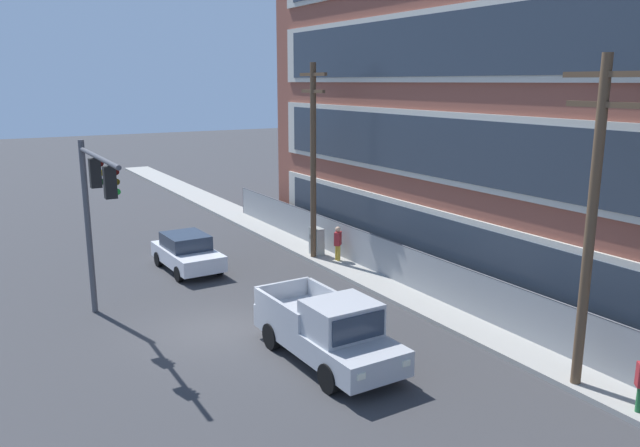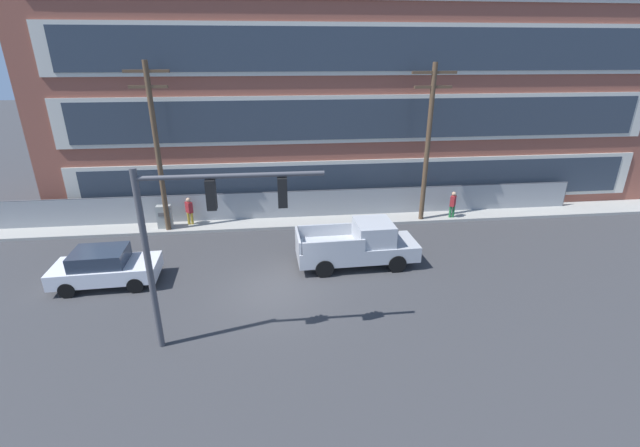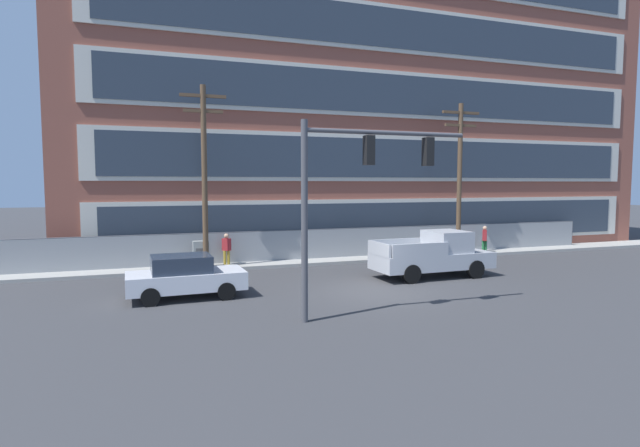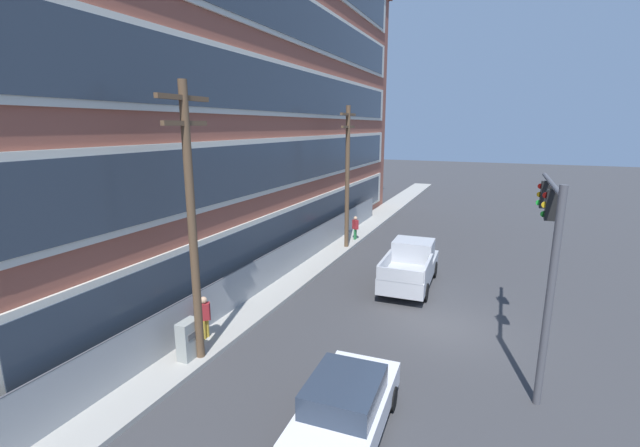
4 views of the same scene
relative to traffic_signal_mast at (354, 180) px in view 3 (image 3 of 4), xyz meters
The scene contains 12 objects.
ground_plane 5.61m from the traffic_signal_mast, 54.07° to the left, with size 160.00×160.00×0.00m, color #38383A.
sidewalk_building_side 11.54m from the traffic_signal_mast, 78.56° to the left, with size 80.00×2.11×0.16m, color #9E9B93.
brick_mill_building 19.21m from the traffic_signal_mast, 65.32° to the left, with size 36.72×11.16×18.34m.
chain_link_fence 11.87m from the traffic_signal_mast, 74.20° to the left, with size 33.96×0.06×1.72m.
traffic_signal_mast is the anchor object (origin of this frame).
pickup_truck_silver 8.52m from the traffic_signal_mast, 39.55° to the left, with size 5.48×2.23×2.04m.
sedan_white 7.34m from the traffic_signal_mast, 136.97° to the left, with size 4.21×2.06×1.56m.
utility_pole_near_corner 10.42m from the traffic_signal_mast, 108.94° to the left, with size 2.12×0.26×8.68m.
utility_pole_midblock 14.48m from the traffic_signal_mast, 42.80° to the left, with size 2.33×0.26×8.56m.
electrical_cabinet 11.31m from the traffic_signal_mast, 109.46° to the left, with size 0.74×0.43×1.41m.
pedestrian_near_cabinet 11.22m from the traffic_signal_mast, 102.43° to the left, with size 0.44×0.46×1.69m.
pedestrian_by_fence 16.22m from the traffic_signal_mast, 38.43° to the left, with size 0.44×0.46×1.69m.
Camera 3 is at (-8.11, -16.97, 4.16)m, focal length 28.00 mm.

